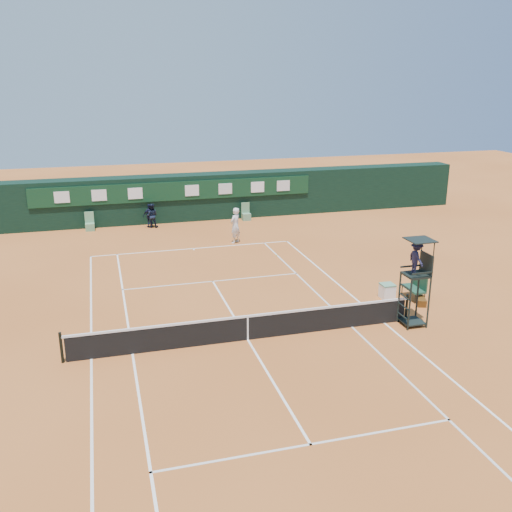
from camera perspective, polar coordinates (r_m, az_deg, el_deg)
The scene contains 14 objects.
ground at distance 20.92m, azimuth -0.83°, elevation -8.38°, with size 90.00×90.00×0.00m, color #C2682E.
court_lines at distance 20.92m, azimuth -0.83°, elevation -8.37°, with size 11.05×23.85×0.01m.
tennis_net at distance 20.71m, azimuth -0.84°, elevation -7.12°, with size 12.90×0.10×1.10m.
back_wall at distance 38.02m, azimuth -8.10°, elevation 5.79°, with size 40.00×1.65×3.00m.
linesman_chair_left at distance 36.77m, azimuth -16.27°, elevation 2.95°, with size 0.55×0.50×1.15m.
linesman_chair_right at distance 37.91m, azimuth -1.00°, elevation 4.09°, with size 0.55×0.50×1.15m.
umpire_chair at distance 22.04m, azimuth 15.77°, elevation -0.80°, with size 0.96×0.95×3.42m.
player_bench at distance 25.38m, azimuth 15.72°, elevation -2.83°, with size 0.56×1.20×1.10m.
tennis_bag at distance 24.93m, azimuth 16.15°, elevation -4.35°, with size 0.34×0.77×0.29m, color black.
cooler at distance 25.19m, azimuth 12.99°, elevation -3.42°, with size 0.57×0.57×0.65m.
tennis_ball at distance 30.35m, azimuth 2.08°, elevation 0.07°, with size 0.07×0.07×0.07m, color #B9DC33.
player at distance 32.52m, azimuth -2.09°, elevation 3.08°, with size 0.75×0.49×2.05m, color silver.
ball_kid_left at distance 36.50m, azimuth -10.38°, elevation 4.00°, with size 0.75×0.58×1.53m, color black.
ball_kid_right at distance 36.57m, azimuth -10.56°, elevation 3.99°, with size 0.88×0.37×1.51m, color black.
Camera 1 is at (-4.76, -18.20, 9.16)m, focal length 40.00 mm.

